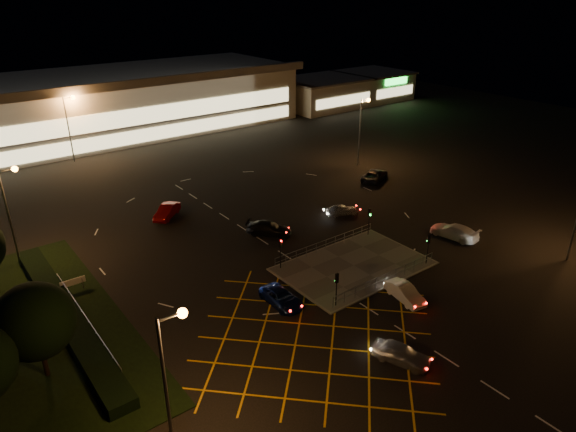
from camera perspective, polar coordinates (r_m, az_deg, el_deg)
ground at (r=51.04m, az=4.13°, el=-5.40°), size 180.00×180.00×0.00m
pedestrian_island at (r=50.96m, az=7.32°, el=-5.53°), size 14.00×9.00×0.12m
grass_verge at (r=46.47m, az=-29.35°, el=-12.18°), size 18.00×30.00×0.08m
hedge at (r=46.67m, az=-23.45°, el=-10.04°), size 2.00×26.00×1.00m
supermarket at (r=101.41m, az=-19.90°, el=11.63°), size 72.00×26.50×10.50m
retail_unit_a at (r=117.31m, az=3.84°, el=13.52°), size 18.80×14.80×6.35m
retail_unit_b at (r=128.20m, az=9.45°, el=14.19°), size 14.80×14.80×6.35m
streetlight_sw at (r=29.26m, az=-12.86°, el=-16.25°), size 1.78×0.56×10.03m
streetlight_nw at (r=54.63m, az=-28.42°, el=1.26°), size 1.78×0.56×10.03m
streetlight_ne at (r=77.96m, az=8.26°, el=10.25°), size 1.78×0.56×10.03m
streetlight_far_left at (r=85.48m, az=-23.06°, el=9.83°), size 1.78×0.56×10.03m
streetlight_far_right at (r=104.11m, az=-1.33°, el=14.05°), size 1.78×0.56×10.03m
signal_sw at (r=43.71m, az=5.43°, el=-7.40°), size 0.28×0.30×3.15m
signal_se at (r=51.67m, az=15.35°, el=-2.91°), size 0.28×0.30×3.15m
signal_nw at (r=49.04m, az=-0.86°, el=-3.50°), size 0.28×0.30×3.15m
signal_ne at (r=56.25m, az=9.03°, el=0.01°), size 0.28×0.30×3.15m
tree_e at (r=39.08m, az=-26.33°, el=-10.45°), size 5.40×5.40×7.35m
car_near_silver at (r=39.58m, az=12.45°, el=-14.70°), size 3.19×4.64×1.47m
car_queue_white at (r=46.43m, az=12.86°, el=-8.31°), size 2.23×4.46×1.40m
car_left_blue at (r=44.76m, az=-0.74°, el=-9.07°), size 2.17×4.62×1.28m
car_far_dkgrey at (r=56.54m, az=-2.16°, el=-1.39°), size 4.81×5.09×1.45m
car_right_silver at (r=61.67m, az=6.02°, el=0.70°), size 4.15×2.83×1.31m
car_circ_red at (r=62.31m, az=-13.30°, el=0.51°), size 4.52×4.21×1.51m
car_east_grey at (r=73.27m, az=9.61°, el=4.50°), size 6.10×4.71×1.54m
car_approach_white at (r=58.65m, az=18.00°, el=-1.62°), size 2.97×5.57×1.54m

